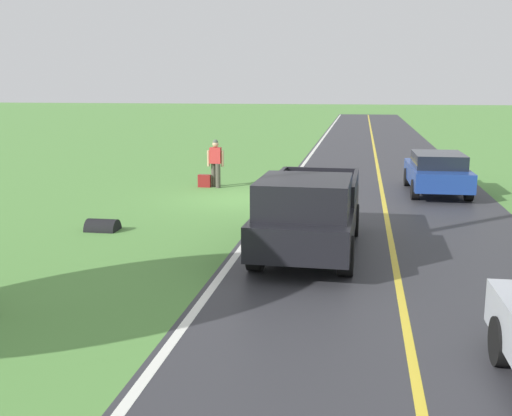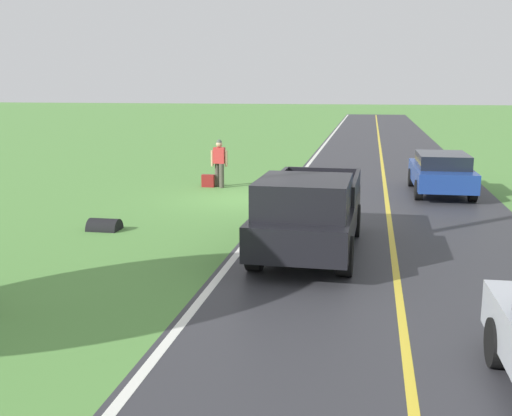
% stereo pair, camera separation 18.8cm
% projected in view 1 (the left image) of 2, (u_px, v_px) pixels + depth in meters
% --- Properties ---
extents(ground_plane, '(200.00, 200.00, 0.00)m').
position_uv_depth(ground_plane, '(243.00, 199.00, 20.12)').
color(ground_plane, '#568E42').
extents(road_surface, '(7.19, 120.00, 0.00)m').
position_uv_depth(road_surface, '(384.00, 204.00, 19.37)').
color(road_surface, '#333338').
rests_on(road_surface, ground).
extents(lane_edge_line, '(0.16, 117.60, 0.00)m').
position_uv_depth(lane_edge_line, '(277.00, 200.00, 19.93)').
color(lane_edge_line, silver).
rests_on(lane_edge_line, ground).
extents(lane_centre_line, '(0.14, 117.60, 0.00)m').
position_uv_depth(lane_centre_line, '(384.00, 204.00, 19.37)').
color(lane_centre_line, gold).
rests_on(lane_centre_line, ground).
extents(hitchhiker_walking, '(0.62, 0.51, 1.75)m').
position_uv_depth(hitchhiker_walking, '(216.00, 161.00, 22.35)').
color(hitchhiker_walking, '#4C473D').
rests_on(hitchhiker_walking, ground).
extents(suitcase_carried, '(0.46, 0.20, 0.46)m').
position_uv_depth(suitcase_carried, '(204.00, 181.00, 22.49)').
color(suitcase_carried, maroon).
rests_on(suitcase_carried, ground).
extents(pickup_truck_passing, '(2.19, 5.44, 1.82)m').
position_uv_depth(pickup_truck_passing, '(309.00, 211.00, 13.46)').
color(pickup_truck_passing, black).
rests_on(pickup_truck_passing, ground).
extents(sedan_near_oncoming, '(1.98, 4.43, 1.41)m').
position_uv_depth(sedan_near_oncoming, '(437.00, 172.00, 21.13)').
color(sedan_near_oncoming, navy).
rests_on(sedan_near_oncoming, ground).
extents(drainage_culvert, '(0.80, 0.60, 0.60)m').
position_uv_depth(drainage_culvert, '(103.00, 230.00, 15.84)').
color(drainage_culvert, black).
rests_on(drainage_culvert, ground).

